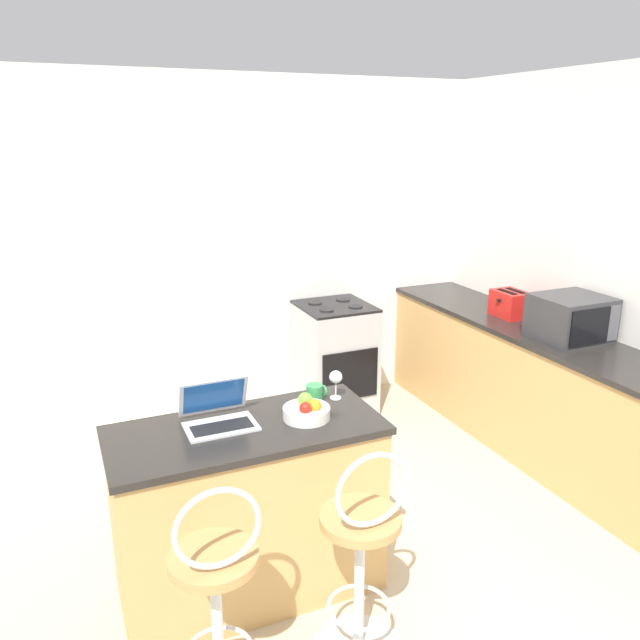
{
  "coord_description": "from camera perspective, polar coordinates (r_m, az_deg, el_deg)",
  "views": [
    {
      "loc": [
        -1.16,
        -1.77,
        2.19
      ],
      "look_at": [
        0.42,
        1.86,
        0.99
      ],
      "focal_mm": 35.0,
      "sensor_mm": 36.0,
      "label": 1
    }
  ],
  "objects": [
    {
      "name": "bar_stool_far",
      "position": [
        2.78,
        3.83,
        -21.11
      ],
      "size": [
        0.4,
        0.4,
        1.02
      ],
      "color": "silver",
      "rests_on": "ground_plane"
    },
    {
      "name": "fruit_bowl",
      "position": [
        2.97,
        -1.21,
        -8.29
      ],
      "size": [
        0.22,
        0.22,
        0.11
      ],
      "color": "silver",
      "rests_on": "breakfast_bar"
    },
    {
      "name": "wine_glass_tall",
      "position": [
        3.15,
        1.46,
        -5.35
      ],
      "size": [
        0.07,
        0.07,
        0.15
      ],
      "color": "silver",
      "rests_on": "breakfast_bar"
    },
    {
      "name": "counter_right",
      "position": [
        4.54,
        20.68,
        -6.9
      ],
      "size": [
        0.59,
        3.32,
        0.89
      ],
      "color": "tan",
      "rests_on": "ground_plane"
    },
    {
      "name": "stove_range",
      "position": [
        5.01,
        1.36,
        -3.51
      ],
      "size": [
        0.54,
        0.57,
        0.9
      ],
      "color": "#9EA3A8",
      "rests_on": "ground_plane"
    },
    {
      "name": "laptop",
      "position": [
        2.95,
        -9.33,
        -8.39
      ],
      "size": [
        0.32,
        0.26,
        0.2
      ],
      "color": "#B7BABF",
      "rests_on": "breakfast_bar"
    },
    {
      "name": "wall_back",
      "position": [
        4.82,
        -9.26,
        6.01
      ],
      "size": [
        12.0,
        0.06,
        2.6
      ],
      "color": "silver",
      "rests_on": "ground_plane"
    },
    {
      "name": "breakfast_bar",
      "position": [
        3.14,
        -6.5,
        -16.92
      ],
      "size": [
        1.26,
        0.57,
        0.89
      ],
      "color": "tan",
      "rests_on": "ground_plane"
    },
    {
      "name": "toaster",
      "position": [
        4.75,
        16.99,
        1.42
      ],
      "size": [
        0.21,
        0.26,
        0.19
      ],
      "color": "red",
      "rests_on": "counter_right"
    },
    {
      "name": "mug_green",
      "position": [
        3.14,
        -0.46,
        -6.71
      ],
      "size": [
        0.1,
        0.08,
        0.09
      ],
      "color": "#338447",
      "rests_on": "breakfast_bar"
    },
    {
      "name": "microwave",
      "position": [
        4.34,
        21.96,
        0.17
      ],
      "size": [
        0.44,
        0.4,
        0.29
      ],
      "color": "#2D2D30",
      "rests_on": "counter_right"
    },
    {
      "name": "bar_stool_near",
      "position": [
        2.61,
        -9.38,
        -24.22
      ],
      "size": [
        0.4,
        0.4,
        1.02
      ],
      "color": "silver",
      "rests_on": "ground_plane"
    }
  ]
}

